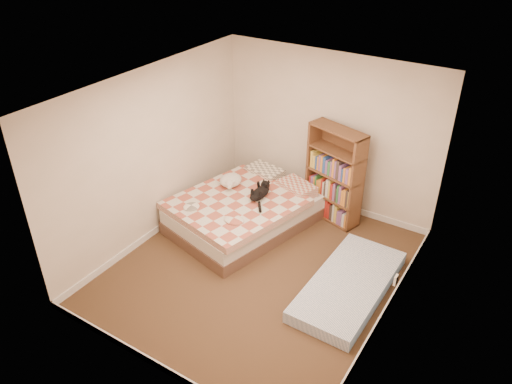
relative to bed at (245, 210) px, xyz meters
The scene contains 6 objects.
room 1.43m from the bed, 46.91° to the right, with size 3.51×4.01×2.51m.
bed is the anchor object (origin of this frame).
bookshelf 1.41m from the bed, 41.67° to the left, with size 0.99×0.56×1.51m.
floor_mattress 2.03m from the bed, 15.87° to the right, with size 0.85×1.89×0.17m, color #6887AD.
black_cat 0.40m from the bed, 29.36° to the left, with size 0.30×0.74×0.17m.
white_dog 0.51m from the bed, 158.34° to the left, with size 0.41×0.44×0.18m.
Camera 1 is at (2.79, -4.49, 4.37)m, focal length 35.00 mm.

